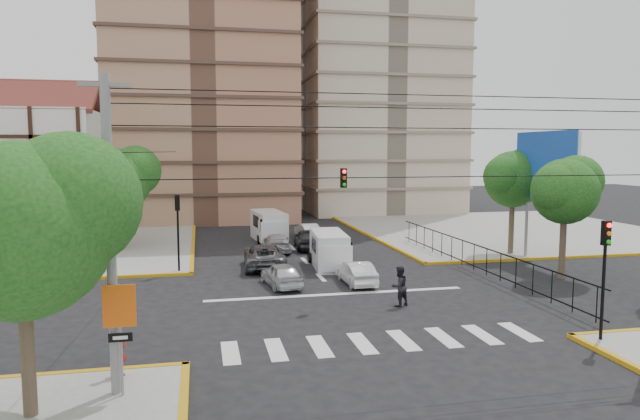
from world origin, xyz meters
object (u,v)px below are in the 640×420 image
object	(u,v)px
traffic_light_se	(605,260)
pedestrian_crosswalk	(399,286)
district_sign	(120,316)
van_right_lane	(330,251)
car_silver_front_left	(281,275)
traffic_light_nw	(178,220)
van_left_lane	(269,227)
pedestrian_sw_corner	(118,351)
car_white_front_right	(356,273)

from	to	relation	value
traffic_light_se	pedestrian_crosswalk	xyz separation A→B (m)	(-5.54, 6.33, -2.19)
district_sign	van_right_lane	distance (m)	19.51
traffic_light_se	pedestrian_crosswalk	size ratio (longest dim) A/B	2.39
van_right_lane	district_sign	bearing A→B (deg)	-115.62
district_sign	car_silver_front_left	world-z (taller)	district_sign
traffic_light_nw	pedestrian_crosswalk	world-z (taller)	traffic_light_nw
van_left_lane	pedestrian_sw_corner	world-z (taller)	van_left_lane
car_silver_front_left	pedestrian_crosswalk	distance (m)	6.77
district_sign	pedestrian_sw_corner	bearing A→B (deg)	101.06
van_right_lane	car_silver_front_left	size ratio (longest dim) A/B	1.32
van_right_lane	pedestrian_crosswalk	xyz separation A→B (m)	(1.18, -8.99, -0.12)
van_right_lane	pedestrian_crosswalk	world-z (taller)	van_right_lane
van_left_lane	pedestrian_sw_corner	xyz separation A→B (m)	(-7.83, -26.26, -0.19)
district_sign	car_white_front_right	xyz separation A→B (m)	(10.30, 12.33, -1.84)
traffic_light_nw	pedestrian_sw_corner	bearing A→B (deg)	-94.75
van_left_lane	car_silver_front_left	bearing A→B (deg)	-100.10
pedestrian_sw_corner	district_sign	bearing A→B (deg)	-113.69
van_left_lane	pedestrian_crosswalk	xyz separation A→B (m)	(3.52, -19.98, -0.20)
traffic_light_se	van_left_lane	distance (m)	27.90
van_right_lane	van_left_lane	xyz separation A→B (m)	(-2.35, 10.99, 0.08)
car_silver_front_left	traffic_light_nw	bearing A→B (deg)	-48.87
traffic_light_se	van_left_lane	xyz separation A→B (m)	(-9.06, 26.31, -2.00)
district_sign	pedestrian_sw_corner	distance (m)	2.15
car_silver_front_left	pedestrian_crosswalk	size ratio (longest dim) A/B	2.01
traffic_light_nw	car_white_front_right	xyz separation A→B (m)	(9.30, -4.71, -2.50)
car_white_front_right	pedestrian_sw_corner	xyz separation A→B (m)	(-10.59, -10.84, 0.31)
traffic_light_se	pedestrian_sw_corner	size ratio (longest dim) A/B	2.82
van_right_lane	pedestrian_sw_corner	xyz separation A→B (m)	(-10.18, -15.27, -0.10)
traffic_light_se	car_white_front_right	distance (m)	12.83
pedestrian_sw_corner	traffic_light_nw	bearing A→B (deg)	50.49
traffic_light_se	district_sign	bearing A→B (deg)	-175.05
pedestrian_crosswalk	traffic_light_nw	bearing A→B (deg)	-66.03
traffic_light_nw	van_left_lane	world-z (taller)	traffic_light_nw
car_silver_front_left	pedestrian_sw_corner	bearing A→B (deg)	49.94
traffic_light_se	car_white_front_right	world-z (taller)	traffic_light_se
van_right_lane	car_white_front_right	distance (m)	4.47
pedestrian_sw_corner	pedestrian_crosswalk	xyz separation A→B (m)	(11.35, 6.27, -0.01)
traffic_light_nw	van_left_lane	size ratio (longest dim) A/B	0.83
traffic_light_se	traffic_light_nw	size ratio (longest dim) A/B	1.00
traffic_light_nw	pedestrian_sw_corner	distance (m)	15.75
pedestrian_sw_corner	traffic_light_se	bearing A→B (deg)	-34.94
van_left_lane	car_silver_front_left	distance (m)	15.19
van_right_lane	pedestrian_sw_corner	distance (m)	18.35
traffic_light_nw	district_sign	bearing A→B (deg)	-93.36
traffic_light_se	traffic_light_nw	distance (m)	22.06
district_sign	pedestrian_crosswalk	bearing A→B (deg)	35.07
car_white_front_right	pedestrian_crosswalk	world-z (taller)	pedestrian_crosswalk
van_right_lane	car_white_front_right	world-z (taller)	van_right_lane
traffic_light_se	car_silver_front_left	bearing A→B (deg)	132.55
traffic_light_nw	van_right_lane	size ratio (longest dim) A/B	0.90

